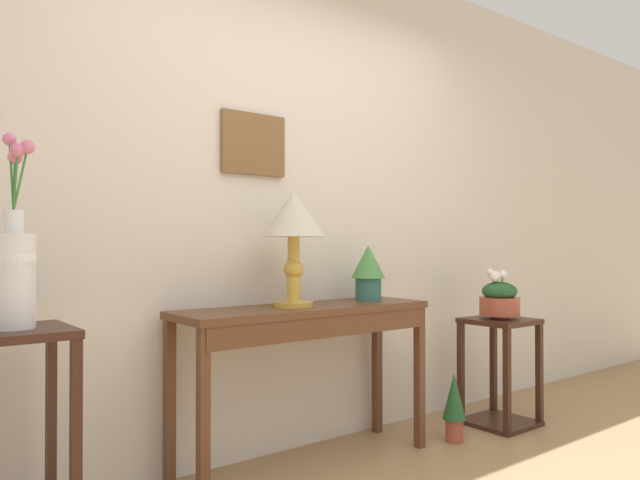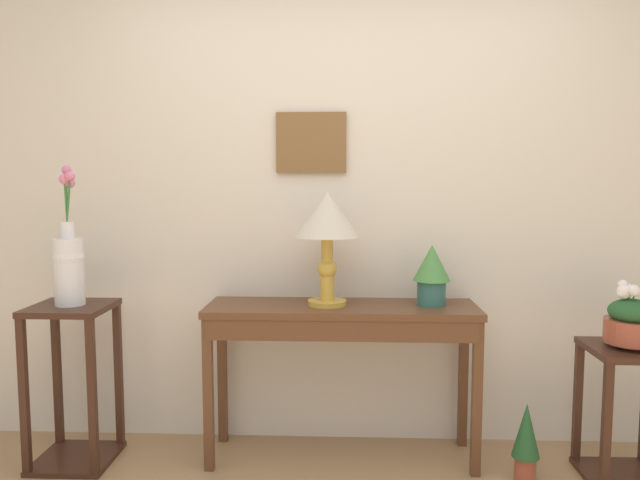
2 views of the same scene
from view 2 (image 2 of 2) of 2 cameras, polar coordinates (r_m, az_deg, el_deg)
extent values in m
cube|color=beige|center=(3.24, 2.69, 5.43)|extent=(9.00, 0.10, 2.80)
cube|color=brown|center=(3.19, -0.85, 9.23)|extent=(0.37, 0.02, 0.31)
cube|color=#CBAE86|center=(3.18, -0.85, 9.24)|extent=(0.29, 0.01, 0.25)
cube|color=#56331E|center=(3.02, 2.08, -6.52)|extent=(1.35, 0.40, 0.03)
cube|color=#56331E|center=(2.86, 2.05, -8.59)|extent=(1.29, 0.03, 0.10)
cube|color=#56331E|center=(3.04, -10.55, -14.29)|extent=(0.04, 0.04, 0.76)
cube|color=#56331E|center=(3.04, 14.66, -14.42)|extent=(0.04, 0.04, 0.76)
cube|color=#56331E|center=(3.35, -9.25, -12.38)|extent=(0.04, 0.04, 0.76)
cube|color=#56331E|center=(3.34, 13.43, -12.50)|extent=(0.04, 0.04, 0.76)
cylinder|color=gold|center=(3.02, 0.67, -5.95)|extent=(0.19, 0.19, 0.02)
cylinder|color=gold|center=(3.00, 0.68, -4.23)|extent=(0.07, 0.07, 0.16)
sphere|color=gold|center=(2.99, 0.68, -2.73)|extent=(0.10, 0.10, 0.10)
cylinder|color=gold|center=(2.98, 0.68, -1.22)|extent=(0.06, 0.06, 0.16)
cone|color=beige|center=(2.96, 0.68, 2.47)|extent=(0.32, 0.32, 0.23)
cylinder|color=#2D665B|center=(3.06, 10.52, -4.93)|extent=(0.14, 0.14, 0.12)
cone|color=#478442|center=(3.04, 10.57, -2.13)|extent=(0.19, 0.19, 0.18)
cube|color=#381E14|center=(3.21, -22.59, -5.96)|extent=(0.37, 0.37, 0.03)
cube|color=#381E14|center=(3.45, -22.08, -18.68)|extent=(0.37, 0.37, 0.03)
cube|color=#381E14|center=(3.24, -26.28, -13.09)|extent=(0.04, 0.04, 0.74)
cube|color=#381E14|center=(3.10, -20.80, -13.71)|extent=(0.04, 0.04, 0.74)
cube|color=#381E14|center=(3.52, -23.67, -11.51)|extent=(0.04, 0.04, 0.74)
cube|color=#381E14|center=(3.39, -18.57, -11.97)|extent=(0.04, 0.04, 0.74)
cylinder|color=silver|center=(3.19, -22.71, -2.81)|extent=(0.14, 0.14, 0.33)
sphere|color=silver|center=(3.18, -22.76, -1.52)|extent=(0.15, 0.15, 0.15)
cylinder|color=silver|center=(3.16, -22.85, 0.87)|extent=(0.06, 0.06, 0.08)
cylinder|color=#387A38|center=(3.17, -22.90, 3.88)|extent=(0.02, 0.04, 0.25)
sphere|color=pink|center=(3.19, -22.92, 6.13)|extent=(0.05, 0.05, 0.05)
cylinder|color=#387A38|center=(3.14, -22.99, 3.47)|extent=(0.02, 0.03, 0.21)
sphere|color=pink|center=(3.13, -23.10, 5.34)|extent=(0.05, 0.05, 0.05)
cylinder|color=#387A38|center=(3.17, -22.76, 3.32)|extent=(0.02, 0.04, 0.19)
sphere|color=pink|center=(3.18, -22.64, 5.01)|extent=(0.05, 0.05, 0.05)
cylinder|color=#387A38|center=(3.13, -22.77, 3.60)|extent=(0.05, 0.04, 0.22)
sphere|color=pink|center=(3.11, -22.65, 5.61)|extent=(0.05, 0.05, 0.05)
cube|color=#381E14|center=(3.16, 27.37, -9.27)|extent=(0.37, 0.37, 0.03)
cube|color=#381E14|center=(3.37, 26.87, -19.50)|extent=(0.37, 0.37, 0.03)
cube|color=#381E14|center=(3.05, 25.53, -15.85)|extent=(0.04, 0.03, 0.59)
cube|color=#381E14|center=(3.33, 23.26, -13.89)|extent=(0.04, 0.04, 0.59)
cylinder|color=#9E4733|center=(3.15, 27.39, -8.83)|extent=(0.11, 0.11, 0.02)
cylinder|color=#9E4733|center=(3.14, 27.44, -7.68)|extent=(0.24, 0.24, 0.11)
ellipsoid|color=#235128|center=(3.12, 27.52, -6.04)|extent=(0.21, 0.21, 0.12)
cylinder|color=#235128|center=(3.10, 27.10, -5.65)|extent=(0.06, 0.01, 0.12)
sphere|color=white|center=(3.08, 26.70, -4.58)|extent=(0.04, 0.04, 0.04)
cylinder|color=#235128|center=(3.13, 27.15, -5.27)|extent=(0.04, 0.06, 0.15)
sphere|color=white|center=(3.13, 26.81, -3.84)|extent=(0.05, 0.05, 0.05)
cylinder|color=#235128|center=(3.13, 27.32, -5.42)|extent=(0.02, 0.05, 0.14)
sphere|color=white|center=(3.14, 27.16, -4.16)|extent=(0.05, 0.05, 0.05)
cylinder|color=#235128|center=(3.10, 27.57, -5.50)|extent=(0.02, 0.05, 0.14)
sphere|color=white|center=(3.07, 27.64, -4.28)|extent=(0.05, 0.05, 0.05)
cylinder|color=#235128|center=(3.11, 27.20, -5.55)|extent=(0.05, 0.01, 0.13)
sphere|color=white|center=(3.09, 26.91, -4.39)|extent=(0.07, 0.07, 0.07)
cylinder|color=#9E4733|center=(3.16, 18.87, -19.92)|extent=(0.10, 0.10, 0.13)
cone|color=#235128|center=(3.08, 18.99, -16.68)|extent=(0.13, 0.13, 0.26)
camera|label=1|loc=(1.90, -68.64, -7.72)|focal=33.36mm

